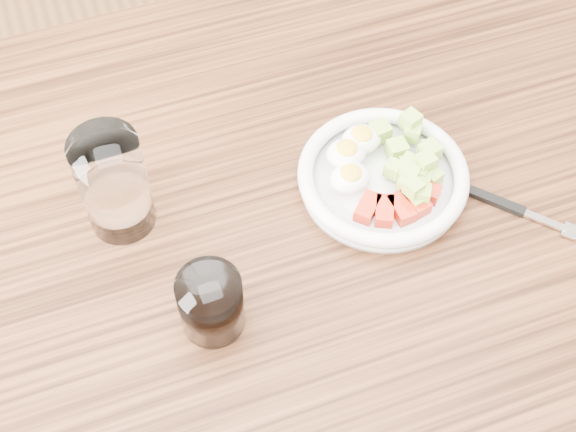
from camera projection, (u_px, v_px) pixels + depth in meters
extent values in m
cube|color=brown|center=(543.00, 112.00, 1.59)|extent=(0.07, 0.07, 0.73)
cube|color=#593118|center=(299.00, 243.00, 0.96)|extent=(1.50, 0.90, 0.04)
cylinder|color=white|center=(382.00, 182.00, 0.98)|extent=(0.20, 0.20, 0.01)
torus|color=white|center=(383.00, 175.00, 0.97)|extent=(0.21, 0.21, 0.02)
cube|color=#B8200B|center=(368.00, 208.00, 0.94)|extent=(0.04, 0.04, 0.02)
cube|color=#B8200B|center=(384.00, 211.00, 0.94)|extent=(0.04, 0.04, 0.02)
cube|color=#B8200B|center=(401.00, 209.00, 0.94)|extent=(0.02, 0.04, 0.02)
cube|color=#B8200B|center=(415.00, 202.00, 0.95)|extent=(0.03, 0.04, 0.02)
cube|color=#B8200B|center=(424.00, 191.00, 0.96)|extent=(0.04, 0.04, 0.02)
ellipsoid|color=white|center=(346.00, 154.00, 0.98)|extent=(0.05, 0.04, 0.03)
ellipsoid|color=yellow|center=(347.00, 148.00, 0.97)|extent=(0.03, 0.03, 0.01)
ellipsoid|color=white|center=(361.00, 139.00, 0.99)|extent=(0.05, 0.04, 0.03)
ellipsoid|color=yellow|center=(362.00, 134.00, 0.98)|extent=(0.03, 0.03, 0.01)
ellipsoid|color=white|center=(350.00, 178.00, 0.95)|extent=(0.05, 0.04, 0.03)
ellipsoid|color=yellow|center=(351.00, 173.00, 0.95)|extent=(0.03, 0.03, 0.01)
cube|color=#ABCD4F|center=(409.00, 164.00, 0.97)|extent=(0.03, 0.03, 0.02)
cube|color=#ABCD4F|center=(408.00, 166.00, 0.97)|extent=(0.02, 0.02, 0.02)
cube|color=#ABCD4F|center=(407.00, 184.00, 0.95)|extent=(0.03, 0.03, 0.02)
cube|color=#ABCD4F|center=(409.00, 176.00, 0.96)|extent=(0.03, 0.03, 0.02)
cube|color=#ABCD4F|center=(419.00, 172.00, 0.96)|extent=(0.03, 0.03, 0.02)
cube|color=#ABCD4F|center=(410.00, 121.00, 0.99)|extent=(0.03, 0.03, 0.02)
cube|color=#ABCD4F|center=(414.00, 188.00, 0.93)|extent=(0.02, 0.02, 0.02)
cube|color=#ABCD4F|center=(417.00, 200.00, 0.95)|extent=(0.02, 0.02, 0.02)
cube|color=#ABCD4F|center=(411.00, 170.00, 0.97)|extent=(0.03, 0.03, 0.02)
cube|color=#ABCD4F|center=(413.00, 132.00, 0.99)|extent=(0.03, 0.03, 0.02)
cube|color=#ABCD4F|center=(422.00, 194.00, 0.94)|extent=(0.03, 0.03, 0.02)
cube|color=#ABCD4F|center=(426.00, 162.00, 0.96)|extent=(0.02, 0.02, 0.02)
cube|color=#ABCD4F|center=(430.00, 152.00, 0.98)|extent=(0.03, 0.03, 0.02)
cube|color=#ABCD4F|center=(429.00, 150.00, 0.99)|extent=(0.02, 0.02, 0.02)
cube|color=#ABCD4F|center=(433.00, 177.00, 0.96)|extent=(0.02, 0.02, 0.02)
cube|color=#ABCD4F|center=(410.00, 171.00, 0.96)|extent=(0.02, 0.02, 0.02)
cube|color=#ABCD4F|center=(393.00, 169.00, 0.96)|extent=(0.03, 0.03, 0.02)
cube|color=#ABCD4F|center=(420.00, 183.00, 0.96)|extent=(0.03, 0.03, 0.02)
cube|color=#ABCD4F|center=(397.00, 150.00, 0.99)|extent=(0.02, 0.02, 0.02)
cube|color=#ABCD4F|center=(380.00, 132.00, 1.00)|extent=(0.03, 0.03, 0.02)
cube|color=black|center=(490.00, 199.00, 0.97)|extent=(0.07, 0.07, 0.01)
cube|color=silver|center=(546.00, 221.00, 0.95)|extent=(0.04, 0.04, 0.00)
cube|color=silver|center=(570.00, 231.00, 0.94)|extent=(0.03, 0.03, 0.00)
cylinder|color=white|center=(114.00, 184.00, 0.90)|extent=(0.08, 0.08, 0.14)
cylinder|color=white|center=(211.00, 303.00, 0.85)|extent=(0.07, 0.07, 0.08)
cylinder|color=black|center=(211.00, 304.00, 0.85)|extent=(0.06, 0.06, 0.07)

